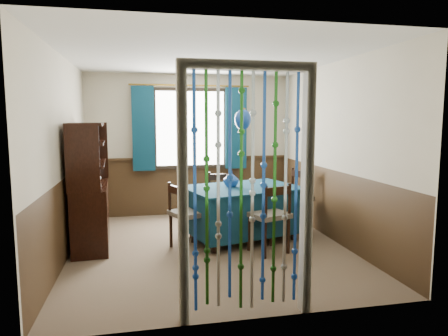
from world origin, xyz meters
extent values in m
plane|color=brown|center=(0.00, 0.00, 0.00)|extent=(4.00, 4.00, 0.00)
plane|color=silver|center=(0.00, 0.00, 2.50)|extent=(4.00, 4.00, 0.00)
plane|color=beige|center=(0.00, 2.00, 1.25)|extent=(3.60, 0.00, 3.60)
plane|color=beige|center=(0.00, -2.00, 1.25)|extent=(3.60, 0.00, 3.60)
plane|color=beige|center=(-1.80, 0.00, 1.25)|extent=(0.00, 4.00, 4.00)
plane|color=beige|center=(1.80, 0.00, 1.25)|extent=(0.00, 4.00, 4.00)
plane|color=#3B2816|center=(0.00, 1.99, 0.50)|extent=(3.60, 0.00, 3.60)
plane|color=#3B2816|center=(0.00, -1.99, 0.50)|extent=(3.60, 0.00, 3.60)
plane|color=#3B2816|center=(-1.79, 0.00, 0.50)|extent=(0.00, 4.00, 4.00)
plane|color=#3B2816|center=(1.79, 0.00, 0.50)|extent=(0.00, 4.00, 4.00)
cube|color=black|center=(0.00, 1.95, 1.55)|extent=(1.32, 0.12, 1.42)
cube|color=#0D3247|center=(0.54, 0.29, 0.42)|extent=(1.73, 1.39, 0.60)
cube|color=#0D3247|center=(0.54, 0.29, 0.74)|extent=(1.80, 1.47, 0.03)
cylinder|color=black|center=(0.04, -0.24, 0.07)|extent=(0.07, 0.07, 0.14)
cylinder|color=black|center=(1.24, 0.09, 0.07)|extent=(0.07, 0.07, 0.14)
cylinder|color=black|center=(-0.17, 0.49, 0.07)|extent=(0.07, 0.07, 0.14)
cylinder|color=black|center=(1.03, 0.83, 0.07)|extent=(0.07, 0.07, 0.14)
cylinder|color=black|center=(0.60, -0.57, 0.23)|extent=(0.05, 0.05, 0.46)
cylinder|color=black|center=(0.95, -0.45, 0.23)|extent=(0.05, 0.05, 0.46)
cylinder|color=black|center=(0.49, -0.24, 0.23)|extent=(0.05, 0.05, 0.46)
cylinder|color=black|center=(0.84, -0.12, 0.23)|extent=(0.05, 0.05, 0.46)
cube|color=#5B5549|center=(0.72, -0.35, 0.49)|extent=(0.57, 0.56, 0.06)
cube|color=black|center=(0.78, -0.52, 0.83)|extent=(0.38, 0.17, 0.10)
cylinder|color=black|center=(0.61, -0.58, 0.69)|extent=(0.04, 0.04, 0.45)
cylinder|color=black|center=(0.96, -0.46, 0.69)|extent=(0.04, 0.04, 0.45)
cylinder|color=black|center=(0.54, 1.08, 0.22)|extent=(0.04, 0.04, 0.44)
cylinder|color=black|center=(0.19, 1.09, 0.22)|extent=(0.04, 0.04, 0.44)
cylinder|color=black|center=(0.54, 0.75, 0.22)|extent=(0.04, 0.04, 0.44)
cylinder|color=black|center=(0.19, 0.76, 0.22)|extent=(0.04, 0.04, 0.44)
cube|color=#5B5549|center=(0.37, 0.92, 0.47)|extent=(0.44, 0.42, 0.06)
cube|color=black|center=(0.37, 1.09, 0.79)|extent=(0.37, 0.05, 0.10)
cylinder|color=black|center=(0.54, 1.09, 0.65)|extent=(0.04, 0.04, 0.43)
cylinder|color=black|center=(0.19, 1.10, 0.65)|extent=(0.04, 0.04, 0.43)
cylinder|color=black|center=(-0.50, 0.11, 0.22)|extent=(0.04, 0.04, 0.45)
cylinder|color=black|center=(-0.35, -0.21, 0.22)|extent=(0.04, 0.04, 0.45)
cylinder|color=black|center=(-0.19, 0.25, 0.22)|extent=(0.04, 0.04, 0.45)
cylinder|color=black|center=(-0.05, -0.08, 0.22)|extent=(0.04, 0.04, 0.45)
cube|color=#5B5549|center=(-0.27, 0.02, 0.48)|extent=(0.56, 0.57, 0.06)
cube|color=black|center=(-0.44, -0.06, 0.80)|extent=(0.19, 0.36, 0.10)
cylinder|color=black|center=(-0.51, 0.11, 0.66)|extent=(0.04, 0.04, 0.44)
cylinder|color=black|center=(-0.36, -0.22, 0.66)|extent=(0.04, 0.04, 0.44)
cylinder|color=black|center=(1.65, 0.42, 0.24)|extent=(0.05, 0.05, 0.48)
cylinder|color=black|center=(1.47, 0.77, 0.24)|extent=(0.05, 0.05, 0.48)
cylinder|color=black|center=(1.31, 0.26, 0.24)|extent=(0.05, 0.05, 0.48)
cylinder|color=black|center=(1.14, 0.61, 0.24)|extent=(0.05, 0.05, 0.48)
cube|color=#5B5549|center=(1.39, 0.51, 0.51)|extent=(0.61, 0.62, 0.06)
cube|color=black|center=(1.57, 0.60, 0.87)|extent=(0.22, 0.39, 0.11)
cylinder|color=black|center=(1.65, 0.42, 0.72)|extent=(0.04, 0.04, 0.47)
cylinder|color=black|center=(1.48, 0.78, 0.72)|extent=(0.04, 0.04, 0.47)
cube|color=black|center=(-1.55, 0.42, 0.42)|extent=(0.52, 1.30, 0.83)
cube|color=black|center=(-1.55, -0.19, 1.25)|extent=(0.39, 0.08, 0.83)
cube|color=black|center=(-1.55, 1.03, 1.25)|extent=(0.39, 0.08, 0.83)
cube|color=black|center=(-1.55, 0.42, 1.65)|extent=(0.47, 1.30, 0.04)
cube|color=black|center=(-1.75, 0.42, 1.25)|extent=(0.11, 1.25, 0.83)
cube|color=black|center=(-1.52, 0.42, 1.13)|extent=(0.42, 1.21, 0.02)
cube|color=black|center=(-1.52, 0.42, 1.40)|extent=(0.42, 1.21, 0.02)
cylinder|color=olive|center=(0.54, 0.29, 2.10)|extent=(0.01, 0.01, 0.79)
ellipsoid|color=navy|center=(0.54, 0.29, 1.71)|extent=(0.23, 0.23, 0.29)
cylinder|color=olive|center=(0.54, 0.29, 1.85)|extent=(0.07, 0.07, 0.03)
imported|color=navy|center=(0.38, 0.34, 0.86)|extent=(0.24, 0.24, 0.21)
imported|color=beige|center=(-1.50, 0.21, 1.17)|extent=(0.24, 0.24, 0.06)
imported|color=beige|center=(-1.50, 0.67, 0.92)|extent=(0.19, 0.19, 0.17)
camera|label=1|loc=(-0.86, -5.14, 1.71)|focal=32.00mm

